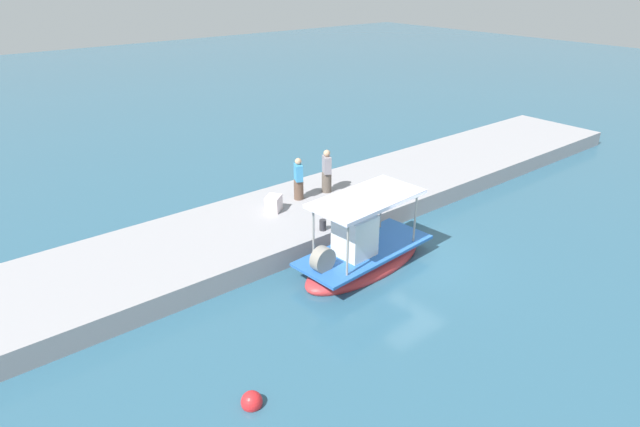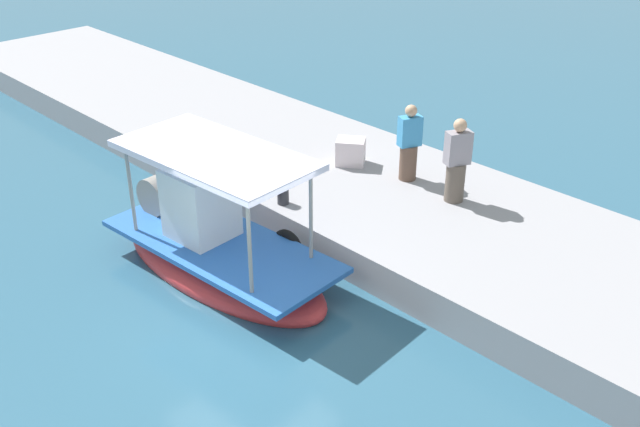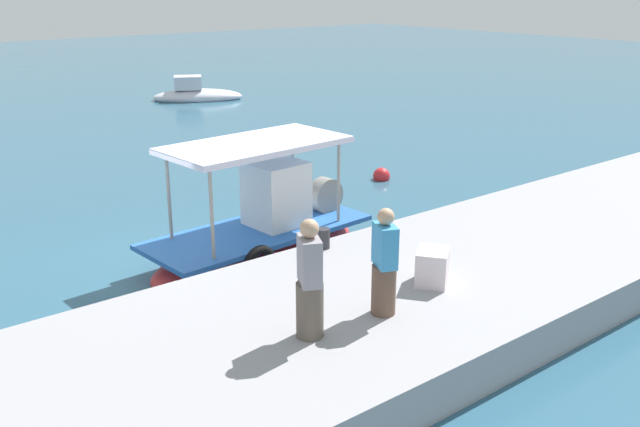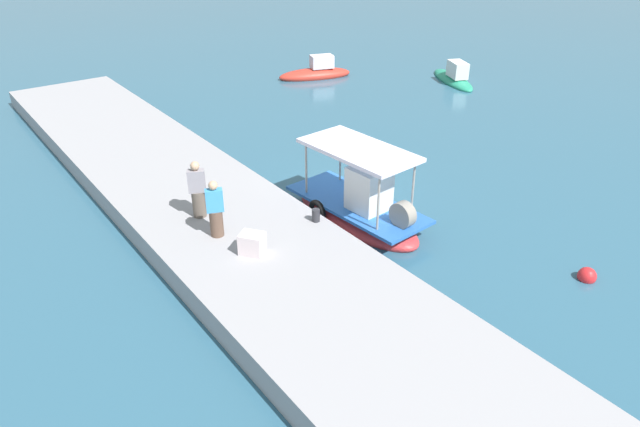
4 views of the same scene
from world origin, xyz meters
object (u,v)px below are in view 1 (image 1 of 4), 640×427
object	(u,v)px
main_fishing_boat	(363,254)
mooring_bollard	(323,225)
cargo_crate	(274,203)
fisherman_near_bollard	(299,181)
fisherman_by_crate	(327,173)
marker_buoy	(252,402)

from	to	relation	value
main_fishing_boat	mooring_bollard	xyz separation A→B (m)	(0.20, -1.84, 0.44)
mooring_bollard	cargo_crate	distance (m)	2.46
fisherman_near_bollard	fisherman_by_crate	xyz separation A→B (m)	(-1.33, 0.11, 0.04)
fisherman_near_bollard	cargo_crate	bearing A→B (deg)	12.51
cargo_crate	marker_buoy	bearing A→B (deg)	52.23
fisherman_near_bollard	main_fishing_boat	bearing A→B (deg)	79.96
mooring_bollard	cargo_crate	world-z (taller)	cargo_crate
main_fishing_boat	fisherman_by_crate	xyz separation A→B (m)	(-2.14, -4.46, 1.06)
main_fishing_boat	fisherman_near_bollard	size ratio (longest dim) A/B	3.05
fisherman_by_crate	mooring_bollard	xyz separation A→B (m)	(2.34, 2.62, -0.61)
fisherman_by_crate	main_fishing_boat	bearing A→B (deg)	64.33
fisherman_by_crate	cargo_crate	distance (m)	2.81
fisherman_near_bollard	fisherman_by_crate	bearing A→B (deg)	175.11
fisherman_near_bollard	marker_buoy	world-z (taller)	fisherman_near_bollard
mooring_bollard	marker_buoy	bearing A→B (deg)	38.60
main_fishing_boat	cargo_crate	xyz separation A→B (m)	(0.61, -4.26, 0.55)
fisherman_near_bollard	marker_buoy	distance (m)	10.38
fisherman_by_crate	cargo_crate	bearing A→B (deg)	4.17
mooring_bollard	marker_buoy	size ratio (longest dim) A/B	0.77
main_fishing_boat	mooring_bollard	world-z (taller)	main_fishing_boat
fisherman_near_bollard	cargo_crate	size ratio (longest dim) A/B	2.66
fisherman_near_bollard	mooring_bollard	bearing A→B (deg)	69.79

